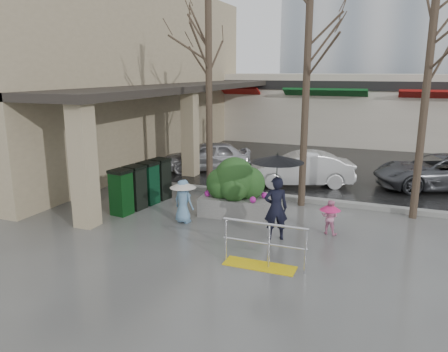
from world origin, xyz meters
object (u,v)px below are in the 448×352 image
Objects in this scene: tree_west at (209,42)px; tree_mideast at (431,45)px; news_boxes at (142,185)px; car_c at (439,172)px; planter at (235,188)px; woman at (276,186)px; child_blue at (183,197)px; car_a at (207,156)px; child_pink at (330,214)px; handrail at (263,251)px; tree_midwest at (309,34)px; car_b at (301,169)px.

tree_west is 6.50m from tree_mideast.
news_boxes is 10.60m from car_c.
planter is at bearing -160.76° from tree_mideast.
car_c is at bearing -144.21° from woman.
child_blue is (-2.75, 0.26, -0.65)m from woman.
woman is 4.85m from news_boxes.
car_a is 9.02m from car_c.
tree_west is 3.24× the size of planter.
car_c reaches higher than child_pink.
planter reaches higher than car_c.
handrail is 3.53m from child_blue.
tree_mideast is 5.79m from car_c.
planter is (-4.92, -1.72, -4.02)m from tree_mideast.
child_pink is (1.21, -2.23, -4.69)m from tree_midwest.
car_c is (9.02, 0.38, 0.00)m from car_a.
handrail is at bearing -45.18° from car_c.
child_pink is at bearing 18.18° from car_a.
planter is 0.55× the size of car_b.
handrail is 0.27× the size of tree_midwest.
news_boxes is at bearing -76.93° from car_c.
handrail is at bearing -55.01° from tree_west.
woman is at bearing 95.85° from handrail.
woman is at bearing -173.57° from child_blue.
tree_midwest is at bearing -122.29° from child_blue.
planter is at bearing 120.04° from handrail.
tree_midwest is 4.94m from woman.
woman is 8.18m from car_a.
tree_west is 5.21m from child_blue.
car_c is at bearing 63.97° from car_a.
child_blue is at bearing -154.78° from tree_mideast.
woman is (-3.31, -3.11, -3.46)m from tree_mideast.
tree_west reaches higher than car_c.
child_blue is (0.44, -2.85, -4.34)m from tree_west.
tree_west reaches higher than car_a.
handrail is 7.28m from tree_mideast.
tree_midwest is 2.80× the size of news_boxes.
child_pink is at bearing -167.51° from woman.
tree_mideast is at bearing 0.00° from tree_west.
child_pink is 0.37× the size of news_boxes.
news_boxes reaches higher than child_blue.
child_blue is at bearing 146.32° from handrail.
woman is 0.89× the size of news_boxes.
planter reaches higher than car_a.
child_pink is at bearing -10.34° from planter.
woman is 8.17m from car_c.
car_b reaches higher than handrail.
tree_west is 1.05× the size of tree_mideast.
car_b is 0.84× the size of car_c.
child_pink is 4.03m from child_blue.
tree_midwest is 1.54× the size of car_c.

